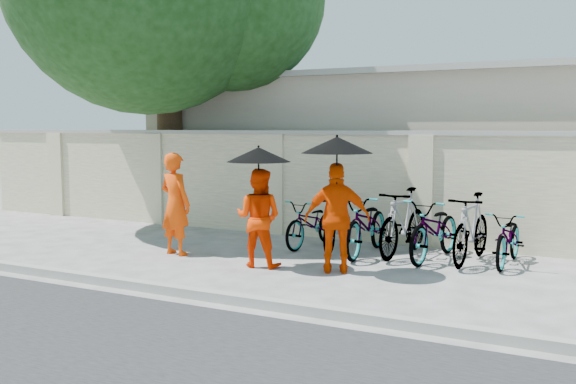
% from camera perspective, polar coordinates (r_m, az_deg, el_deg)
% --- Properties ---
extents(ground, '(80.00, 80.00, 0.00)m').
position_cam_1_polar(ground, '(9.89, -4.63, -6.77)').
color(ground, '#A9A9A9').
extents(kerb, '(40.00, 0.16, 0.12)m').
position_cam_1_polar(kerb, '(8.52, -10.73, -8.50)').
color(kerb, '#96978E').
rests_on(kerb, ground).
extents(compound_wall, '(20.00, 0.30, 2.00)m').
position_cam_1_polar(compound_wall, '(12.17, 7.36, 0.34)').
color(compound_wall, beige).
rests_on(compound_wall, ground).
extents(building_behind, '(14.00, 6.00, 3.20)m').
position_cam_1_polar(building_behind, '(15.52, 15.66, 3.57)').
color(building_behind, '#B9AB8F').
rests_on(building_behind, ground).
extents(monk_left, '(0.70, 0.53, 1.72)m').
position_cam_1_polar(monk_left, '(10.92, -9.99, -1.05)').
color(monk_left, '#FF4306').
rests_on(monk_left, ground).
extents(monk_center, '(0.80, 0.66, 1.52)m').
position_cam_1_polar(monk_center, '(9.86, -2.63, -2.30)').
color(monk_center, '#FF3300').
rests_on(monk_center, ground).
extents(parasol_center, '(0.97, 0.97, 0.99)m').
position_cam_1_polar(parasol_center, '(9.68, -2.63, 3.34)').
color(parasol_center, black).
rests_on(parasol_center, ground).
extents(monk_right, '(1.04, 0.75, 1.63)m').
position_cam_1_polar(monk_right, '(9.45, 4.40, -2.32)').
color(monk_right, '#EA3D00').
rests_on(monk_right, ground).
extents(parasol_right, '(1.04, 1.04, 1.09)m').
position_cam_1_polar(parasol_right, '(9.28, 4.37, 4.19)').
color(parasol_right, black).
rests_on(parasol_right, ground).
extents(bike_0, '(0.75, 1.69, 0.86)m').
position_cam_1_polar(bike_0, '(11.51, 2.14, -2.78)').
color(bike_0, gray).
rests_on(bike_0, ground).
extents(bike_1, '(0.65, 1.68, 0.98)m').
position_cam_1_polar(bike_1, '(11.14, 4.45, -2.77)').
color(bike_1, gray).
rests_on(bike_1, ground).
extents(bike_2, '(0.76, 1.99, 1.03)m').
position_cam_1_polar(bike_2, '(10.87, 7.05, -2.88)').
color(bike_2, gray).
rests_on(bike_2, ground).
extents(bike_3, '(0.72, 1.93, 1.13)m').
position_cam_1_polar(bike_3, '(10.87, 10.21, -2.66)').
color(bike_3, gray).
rests_on(bike_3, ground).
extents(bike_4, '(0.89, 1.99, 1.01)m').
position_cam_1_polar(bike_4, '(10.64, 12.96, -3.24)').
color(bike_4, gray).
rests_on(bike_4, ground).
extents(bike_5, '(0.67, 1.87, 1.10)m').
position_cam_1_polar(bike_5, '(10.54, 15.98, -3.14)').
color(bike_5, gray).
rests_on(bike_5, ground).
extents(bike_6, '(0.63, 1.65, 0.86)m').
position_cam_1_polar(bike_6, '(10.56, 19.07, -3.90)').
color(bike_6, gray).
rests_on(bike_6, ground).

